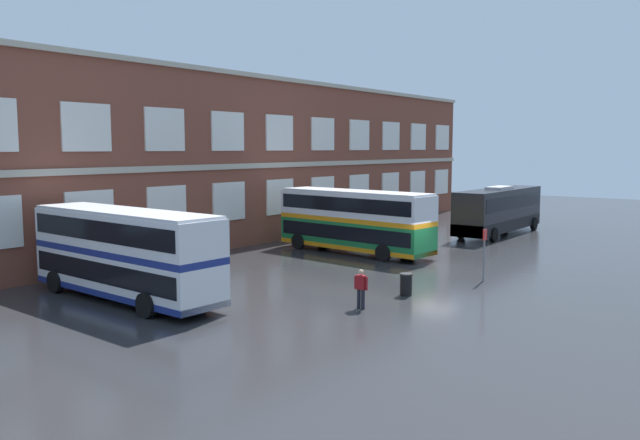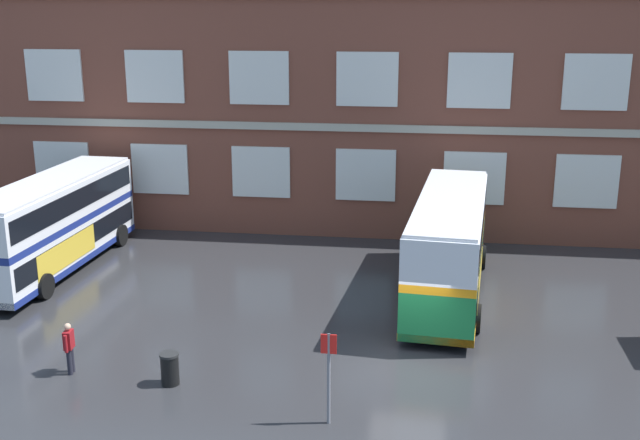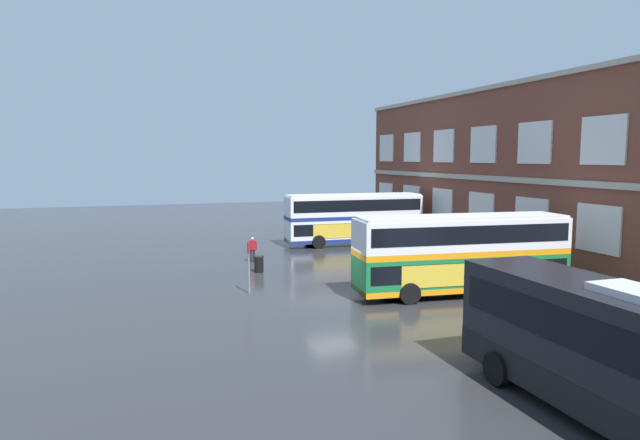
# 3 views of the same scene
# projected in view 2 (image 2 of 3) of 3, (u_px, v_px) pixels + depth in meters

# --- Properties ---
(ground_plane) EXTENTS (120.00, 120.00, 0.00)m
(ground_plane) POSITION_uv_depth(u_px,v_px,m) (411.00, 340.00, 26.92)
(ground_plane) COLOR #2B2B2D
(brick_terminal_building) EXTENTS (57.66, 8.19, 11.92)m
(brick_terminal_building) POSITION_uv_depth(u_px,v_px,m) (472.00, 114.00, 40.25)
(brick_terminal_building) COLOR brown
(brick_terminal_building) RESTS_ON ground
(double_decker_near) EXTENTS (3.21, 11.10, 4.07)m
(double_decker_near) POSITION_uv_depth(u_px,v_px,m) (53.00, 223.00, 33.52)
(double_decker_near) COLOR silver
(double_decker_near) RESTS_ON ground
(double_decker_middle) EXTENTS (3.62, 11.19, 4.07)m
(double_decker_middle) POSITION_uv_depth(u_px,v_px,m) (449.00, 245.00, 30.42)
(double_decker_middle) COLOR #197038
(double_decker_middle) RESTS_ON ground
(waiting_passenger) EXTENTS (0.28, 0.64, 1.70)m
(waiting_passenger) POSITION_uv_depth(u_px,v_px,m) (69.00, 346.00, 24.29)
(waiting_passenger) COLOR black
(waiting_passenger) RESTS_ON ground
(bus_stand_flag) EXTENTS (0.44, 0.10, 2.70)m
(bus_stand_flag) POSITION_uv_depth(u_px,v_px,m) (329.00, 370.00, 21.16)
(bus_stand_flag) COLOR slate
(bus_stand_flag) RESTS_ON ground
(station_litter_bin) EXTENTS (0.60, 0.60, 1.03)m
(station_litter_bin) POSITION_uv_depth(u_px,v_px,m) (170.00, 369.00, 23.68)
(station_litter_bin) COLOR black
(station_litter_bin) RESTS_ON ground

